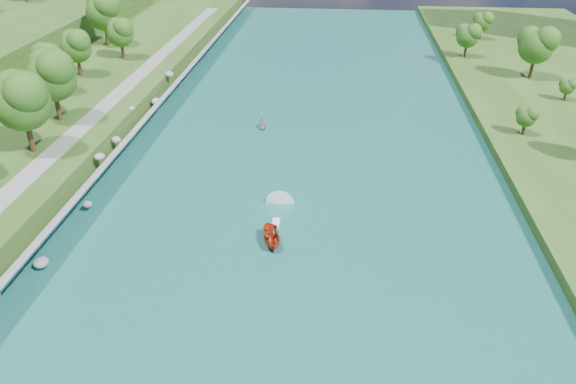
# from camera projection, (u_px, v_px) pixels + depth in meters

# --- Properties ---
(ground) EXTENTS (260.00, 260.00, 0.00)m
(ground) POSITION_uv_depth(u_px,v_px,m) (279.00, 291.00, 54.77)
(ground) COLOR #2D5119
(ground) RESTS_ON ground
(river_water) EXTENTS (55.00, 240.00, 0.10)m
(river_water) POSITION_uv_depth(u_px,v_px,m) (296.00, 192.00, 72.17)
(river_water) COLOR #17594A
(river_water) RESTS_ON ground
(riprap_bank) EXTENTS (4.22, 236.00, 4.44)m
(riprap_bank) POSITION_uv_depth(u_px,v_px,m) (98.00, 174.00, 72.85)
(riprap_bank) COLOR slate
(riprap_bank) RESTS_ON ground
(riverside_path) EXTENTS (3.00, 200.00, 0.10)m
(riverside_path) POSITION_uv_depth(u_px,v_px,m) (49.00, 157.00, 73.25)
(riverside_path) COLOR gray
(riverside_path) RESTS_ON berm_west
(trees_east) EXTENTS (16.39, 140.58, 11.78)m
(trees_east) POSITION_uv_depth(u_px,v_px,m) (571.00, 108.00, 81.14)
(trees_east) COLOR #1C4B14
(trees_east) RESTS_ON berm_east
(motorboat) EXTENTS (3.60, 19.15, 2.09)m
(motorboat) POSITION_uv_depth(u_px,v_px,m) (273.00, 232.00, 62.49)
(motorboat) COLOR red
(motorboat) RESTS_ON river_water
(raft) EXTENTS (2.73, 3.35, 1.51)m
(raft) POSITION_uv_depth(u_px,v_px,m) (262.00, 126.00, 90.89)
(raft) COLOR gray
(raft) RESTS_ON river_water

